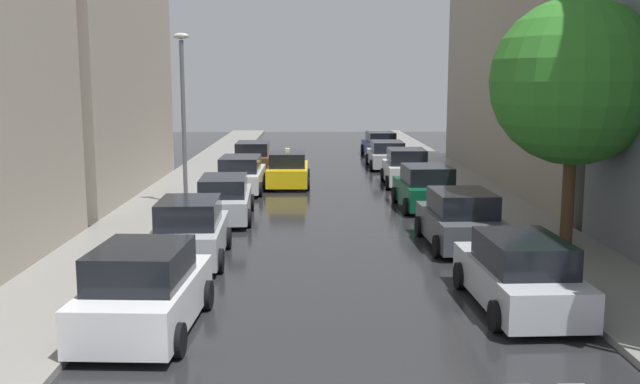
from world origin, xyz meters
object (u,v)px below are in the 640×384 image
Objects in this scene: parked_car_left_nearest at (144,291)px; parked_car_left_second at (190,232)px; parked_car_right_second at (460,220)px; parked_car_right_fourth at (406,168)px; parked_car_left_fifth at (253,158)px; parked_car_right_fifth at (387,155)px; taxi_midroad at (288,170)px; parked_car_right_third at (426,188)px; street_tree_right at (575,82)px; parked_car_right_nearest at (520,275)px; lamp_post_left at (183,106)px; parked_car_left_third at (224,199)px; parked_car_left_fourth at (241,175)px; parked_car_right_sixth at (380,145)px.

parked_car_left_nearest reaches higher than parked_car_left_second.
parked_car_right_second is 1.06× the size of parked_car_right_fourth.
parked_car_left_fifth is 1.05× the size of parked_car_right_fifth.
parked_car_left_nearest is 19.58m from taxi_midroad.
parked_car_left_fifth is 13.43m from parked_car_right_third.
parked_car_right_fourth is 0.92× the size of taxi_midroad.
street_tree_right reaches higher than parked_car_right_second.
lamp_post_left is at bearing 35.03° from parked_car_right_nearest.
parked_car_right_fifth is (-0.11, 19.22, -0.07)m from parked_car_right_second.
parked_car_left_second is at bearing -79.38° from lamp_post_left.
lamp_post_left reaches higher than parked_car_right_nearest.
parked_car_left_third is 8.23m from taxi_midroad.
parked_car_right_third is at bearing -1.72° from parked_car_right_nearest.
parked_car_right_third is 8.67m from street_tree_right.
parked_car_right_second reaches higher than parked_car_left_fourth.
parked_car_left_fourth reaches higher than parked_car_left_third.
parked_car_left_second is 19.01m from parked_car_left_fifth.
parked_car_right_fourth is 0.88× the size of parked_car_right_sixth.
parked_car_right_second is at bearing -35.32° from lamp_post_left.
street_tree_right is at bearing -56.27° from parked_car_left_nearest.
parked_car_right_nearest is (7.65, -16.58, 0.01)m from parked_car_left_fourth.
parked_car_right_third is 19.18m from parked_car_right_sixth.
street_tree_right reaches higher than parked_car_left_fourth.
parked_car_left_third is 16.71m from parked_car_right_fifth.
parked_car_right_nearest is 0.98× the size of parked_car_right_sixth.
parked_car_left_fourth is 6.68m from parked_car_left_fifth.
parked_car_right_fourth reaches higher than parked_car_left_third.
parked_car_left_second is at bearing 2.95° from parked_car_left_nearest.
taxi_midroad reaches higher than parked_car_right_fourth.
parked_car_right_sixth is at bearing -2.05° from parked_car_right_fifth.
parked_car_right_third is 12.93m from parked_car_right_fifth.
parked_car_right_fifth is (7.50, 8.52, -0.03)m from parked_car_left_fourth.
parked_car_right_third is at bearing 176.85° from parked_car_right_sixth.
street_tree_right is 1.08× the size of lamp_post_left.
parked_car_left_fifth is 21.37m from street_tree_right.
parked_car_right_fifth is at bearing -1.43° from parked_car_right_second.
parked_car_right_fourth is at bearing -76.65° from parked_car_left_fourth.
parked_car_left_third is at bearing 137.80° from parked_car_right_fourth.
parked_car_right_nearest is at bearing 177.08° from parked_car_right_sixth.
parked_car_right_fourth is at bearing -2.03° from parked_car_right_second.
parked_car_left_nearest is at bearing 178.10° from parked_car_left_second.
taxi_midroad reaches higher than parked_car_right_second.
parked_car_left_fourth is 1.17× the size of parked_car_right_fourth.
street_tree_right reaches higher than parked_car_left_nearest.
parked_car_left_fourth is 16.69m from parked_car_right_sixth.
taxi_midroad reaches higher than parked_car_left_third.
parked_car_left_third is at bearing 157.20° from parked_car_right_sixth.
parked_car_right_third is at bearing -146.27° from parked_car_left_fifth.
parked_car_right_nearest is 0.69× the size of lamp_post_left.
parked_car_left_third is 1.00× the size of parked_car_left_fifth.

